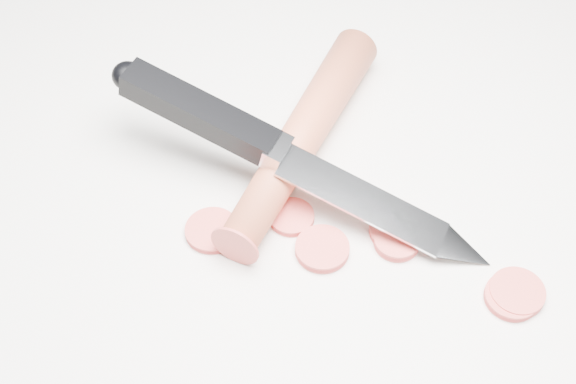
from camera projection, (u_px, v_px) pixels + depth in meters
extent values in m
plane|color=white|center=(351.00, 196.00, 0.58)|extent=(2.40, 2.40, 0.00)
cylinder|color=#C35031|center=(302.00, 136.00, 0.59)|extent=(0.15, 0.19, 0.03)
cylinder|color=#CE3E39|center=(212.00, 230.00, 0.56)|extent=(0.04, 0.04, 0.01)
cylinder|color=#CE3E39|center=(322.00, 249.00, 0.55)|extent=(0.04, 0.04, 0.01)
cylinder|color=#CE3E39|center=(398.00, 230.00, 0.56)|extent=(0.04, 0.04, 0.01)
cylinder|color=#CE3E39|center=(512.00, 297.00, 0.53)|extent=(0.04, 0.04, 0.01)
cylinder|color=#CE3E39|center=(517.00, 292.00, 0.53)|extent=(0.04, 0.04, 0.01)
cylinder|color=#CE3E39|center=(292.00, 217.00, 0.57)|extent=(0.03, 0.03, 0.01)
cylinder|color=#CE3E39|center=(397.00, 241.00, 0.55)|extent=(0.03, 0.03, 0.01)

